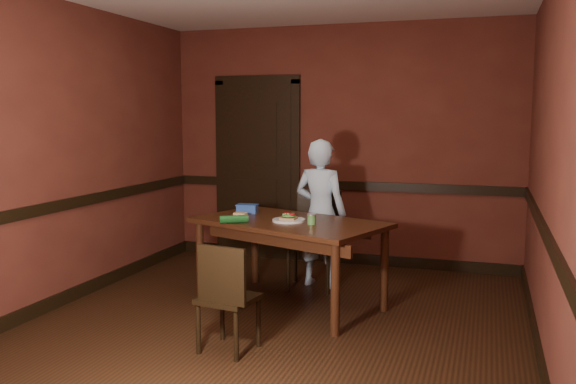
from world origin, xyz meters
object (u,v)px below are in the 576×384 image
Objects in this scene: sandwich_plate at (289,219)px; sauce_jar at (312,219)px; dining_table at (290,263)px; cheese_saucer at (240,216)px; chair_near at (229,296)px; food_tub at (247,209)px; chair_far at (311,240)px; person at (320,213)px.

sandwich_plate is 3.20× the size of sauce_jar.
dining_table is 11.04× the size of cheese_saucer.
sauce_jar is (0.33, 1.01, 0.42)m from chair_near.
dining_table is 0.41m from sandwich_plate.
sauce_jar reaches higher than food_tub.
chair_far reaches higher than chair_near.
person is 9.83× the size of cheese_saucer.
person reaches higher than sandwich_plate.
person is 0.90m from cheese_saucer.
chair_far is at bearing 63.98° from person.
cheese_saucer is (-0.47, -0.01, 0.40)m from dining_table.
cheese_saucer is 0.70× the size of food_tub.
chair_near is at bearing -81.36° from food_tub.
sauce_jar is at bearing -81.06° from chair_far.
person reaches higher than sauce_jar.
dining_table is at bearing -99.90° from chair_far.
chair_near is 1.14m from sauce_jar.
sauce_jar is (0.15, -0.82, 0.08)m from person.
chair_far is 0.28m from person.
chair_far is 1.18× the size of chair_near.
chair_near is at bearing -101.21° from chair_far.
chair_near is (-0.12, -1.74, -0.07)m from chair_far.
dining_table is 1.12× the size of person.
food_tub is (-0.42, 1.40, 0.41)m from chair_near.
cheese_saucer is at bearing -159.61° from dining_table.
dining_table is at bearing 0.68° from cheese_saucer.
cheese_saucer is at bearing 175.41° from sandwich_plate.
sauce_jar is at bearing -99.68° from chair_near.
cheese_saucer is (-0.49, -0.61, 0.31)m from chair_far.
food_tub is (-0.60, -0.43, 0.08)m from person.
sauce_jar is at bearing -19.06° from sandwich_plate.
chair_far is (0.03, 0.60, 0.09)m from dining_table.
chair_far reaches higher than sandwich_plate.
sandwich_plate is at bearing 160.94° from sauce_jar.
chair_far is 0.72m from sandwich_plate.
sandwich_plate is at bearing -61.10° from dining_table.
food_tub is (-0.75, 0.39, -0.00)m from sauce_jar.
sauce_jar is 0.72m from cheese_saucer.
sandwich_plate is (0.10, 1.09, 0.39)m from chair_near.
cheese_saucer is at bearing 60.90° from person.
dining_table is 2.05× the size of chair_near.
person is at bearing 47.03° from chair_far.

